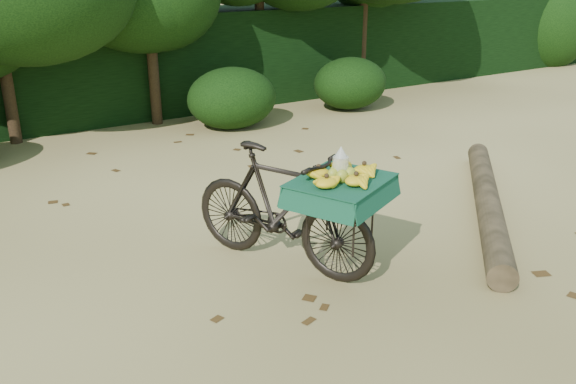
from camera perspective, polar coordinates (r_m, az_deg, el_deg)
ground at (r=6.27m, az=0.84°, el=-4.24°), size 80.00×80.00×0.00m
vendor_bicycle at (r=5.47m, az=-0.44°, el=-1.38°), size 1.41×2.00×1.15m
fallen_log at (r=7.21m, az=18.15°, el=-0.73°), size 2.85×2.81×0.27m
hedge_backdrop at (r=11.61m, az=-16.72°, el=11.25°), size 26.00×1.80×1.80m
tree_row at (r=10.56m, az=-19.57°, el=16.12°), size 14.50×2.00×4.00m
bush_clumps at (r=9.99m, az=-10.39°, el=7.71°), size 8.80×1.70×0.90m
leaf_litter at (r=6.77m, az=-2.17°, el=-2.23°), size 7.00×7.30×0.01m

